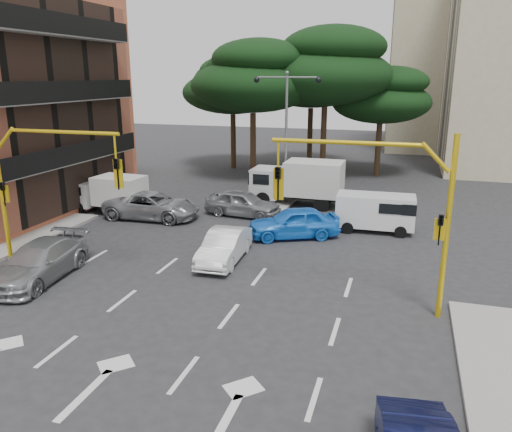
{
  "coord_description": "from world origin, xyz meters",
  "views": [
    {
      "loc": [
        7.21,
        -14.03,
        7.66
      ],
      "look_at": [
        0.96,
        6.48,
        1.6
      ],
      "focal_mm": 35.0,
      "sensor_mm": 36.0,
      "label": 1
    }
  ],
  "objects": [
    {
      "name": "pine_right",
      "position": [
        5.06,
        25.96,
        6.22
      ],
      "size": [
        7.49,
        7.49,
        8.37
      ],
      "color": "#382616",
      "rests_on": "ground"
    },
    {
      "name": "car_silver_cross_b",
      "position": [
        -1.41,
        11.73,
        0.73
      ],
      "size": [
        4.46,
        2.21,
        1.46
      ],
      "primitive_type": "imported",
      "rotation": [
        0.0,
        0.0,
        1.46
      ],
      "color": "gray",
      "rests_on": "ground"
    },
    {
      "name": "box_truck_a",
      "position": [
        -9.0,
        10.12,
        1.09
      ],
      "size": [
        4.56,
        2.16,
        2.19
      ],
      "primitive_type": null,
      "rotation": [
        0.0,
        0.0,
        1.5
      ],
      "color": "white",
      "rests_on": "ground"
    },
    {
      "name": "ground",
      "position": [
        0.0,
        0.0,
        0.0
      ],
      "size": [
        120.0,
        120.0,
        0.0
      ],
      "primitive_type": "plane",
      "color": "#28282B",
      "rests_on": "ground"
    },
    {
      "name": "signal_mast_left",
      "position": [
        -6.8,
        1.99,
        3.88
      ],
      "size": [
        5.79,
        0.37,
        6.0
      ],
      "color": "yellow",
      "rests_on": "ground"
    },
    {
      "name": "car_white_hatch",
      "position": [
        0.09,
        4.71,
        0.67
      ],
      "size": [
        1.61,
        4.12,
        1.34
      ],
      "primitive_type": "imported",
      "rotation": [
        0.0,
        0.0,
        0.05
      ],
      "color": "silver",
      "rests_on": "ground"
    },
    {
      "name": "pine_center",
      "position": [
        1.06,
        23.96,
        8.3
      ],
      "size": [
        9.98,
        9.98,
        11.16
      ],
      "color": "#382616",
      "rests_on": "ground"
    },
    {
      "name": "median_strip",
      "position": [
        0.0,
        16.0,
        0.07
      ],
      "size": [
        1.4,
        6.0,
        0.15
      ],
      "primitive_type": "cube",
      "color": "gray",
      "rests_on": "ground"
    },
    {
      "name": "pine_left_far",
      "position": [
        -6.94,
        25.96,
        6.91
      ],
      "size": [
        8.32,
        8.32,
        9.3
      ],
      "color": "#382616",
      "rests_on": "ground"
    },
    {
      "name": "signal_mast_right",
      "position": [
        6.8,
        1.99,
        3.88
      ],
      "size": [
        5.79,
        0.37,
        6.0
      ],
      "color": "yellow",
      "rests_on": "ground"
    },
    {
      "name": "box_truck_b",
      "position": [
        1.0,
        15.05,
        1.37
      ],
      "size": [
        5.6,
        2.39,
        2.75
      ],
      "primitive_type": null,
      "rotation": [
        0.0,
        0.0,
        1.56
      ],
      "color": "silver",
      "rests_on": "ground"
    },
    {
      "name": "apartment_beige_far",
      "position": [
        12.95,
        44.0,
        8.35
      ],
      "size": [
        16.2,
        12.15,
        16.7
      ],
      "color": "tan",
      "rests_on": "ground"
    },
    {
      "name": "van_white",
      "position": [
        5.9,
        11.0,
        0.96
      ],
      "size": [
        3.9,
        1.86,
        1.92
      ],
      "primitive_type": null,
      "rotation": [
        0.0,
        0.0,
        -1.54
      ],
      "color": "silver",
      "rests_on": "ground"
    },
    {
      "name": "street_lamp_center",
      "position": [
        0.0,
        16.0,
        5.43
      ],
      "size": [
        4.16,
        0.36,
        7.77
      ],
      "color": "slate",
      "rests_on": "median_strip"
    },
    {
      "name": "car_silver_cross_a",
      "position": [
        -6.05,
        9.78,
        0.73
      ],
      "size": [
        5.32,
        2.6,
        1.46
      ],
      "primitive_type": "imported",
      "rotation": [
        0.0,
        0.0,
        1.61
      ],
      "color": "#919398",
      "rests_on": "ground"
    },
    {
      "name": "car_silver_wagon",
      "position": [
        -6.1,
        0.8,
        0.71
      ],
      "size": [
        2.45,
        5.07,
        1.42
      ],
      "primitive_type": "imported",
      "rotation": [
        0.0,
        0.0,
        0.1
      ],
      "color": "gray",
      "rests_on": "ground"
    },
    {
      "name": "car_blue_compact",
      "position": [
        2.19,
        8.76,
        0.75
      ],
      "size": [
        4.75,
        3.49,
        1.5
      ],
      "primitive_type": "imported",
      "rotation": [
        0.0,
        0.0,
        -1.13
      ],
      "color": "blue",
      "rests_on": "ground"
    },
    {
      "name": "pine_back",
      "position": [
        -0.94,
        28.96,
        7.6
      ],
      "size": [
        9.15,
        9.15,
        10.23
      ],
      "color": "#382616",
      "rests_on": "ground"
    },
    {
      "name": "pine_left_near",
      "position": [
        -3.94,
        21.96,
        7.6
      ],
      "size": [
        9.15,
        9.15,
        10.23
      ],
      "color": "#382616",
      "rests_on": "ground"
    }
  ]
}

